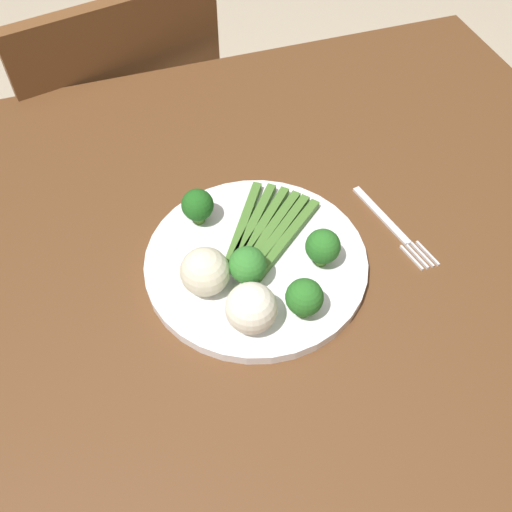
# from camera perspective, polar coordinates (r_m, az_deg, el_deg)

# --- Properties ---
(ground_plane) EXTENTS (6.00, 6.00, 0.02)m
(ground_plane) POSITION_cam_1_polar(r_m,az_deg,el_deg) (1.40, -1.08, -22.53)
(ground_plane) COLOR #B7A88E
(dining_table) EXTENTS (1.23, 1.04, 0.76)m
(dining_table) POSITION_cam_1_polar(r_m,az_deg,el_deg) (0.78, -1.81, -9.19)
(dining_table) COLOR brown
(dining_table) RESTS_ON ground_plane
(chair) EXTENTS (0.48, 0.48, 0.87)m
(chair) POSITION_cam_1_polar(r_m,az_deg,el_deg) (1.33, -13.02, 11.07)
(chair) COLOR brown
(chair) RESTS_ON ground_plane
(plate) EXTENTS (0.28, 0.28, 0.01)m
(plate) POSITION_cam_1_polar(r_m,az_deg,el_deg) (0.73, 0.00, -0.61)
(plate) COLOR white
(plate) RESTS_ON dining_table
(asparagus_bundle) EXTENTS (0.15, 0.16, 0.01)m
(asparagus_bundle) POSITION_cam_1_polar(r_m,az_deg,el_deg) (0.74, 1.01, 2.65)
(asparagus_bundle) COLOR #47752D
(asparagus_bundle) RESTS_ON plate
(broccoli_front) EXTENTS (0.04, 0.04, 0.05)m
(broccoli_front) POSITION_cam_1_polar(r_m,az_deg,el_deg) (0.70, 6.73, 0.92)
(broccoli_front) COLOR #568E33
(broccoli_front) RESTS_ON plate
(broccoli_back) EXTENTS (0.04, 0.04, 0.05)m
(broccoli_back) POSITION_cam_1_polar(r_m,az_deg,el_deg) (0.65, 4.88, -4.20)
(broccoli_back) COLOR #568E33
(broccoli_back) RESTS_ON plate
(broccoli_back_right) EXTENTS (0.04, 0.04, 0.05)m
(broccoli_back_right) POSITION_cam_1_polar(r_m,az_deg,el_deg) (0.74, -5.89, 5.08)
(broccoli_back_right) COLOR #4C7F2B
(broccoli_back_right) RESTS_ON plate
(broccoli_left) EXTENTS (0.05, 0.05, 0.06)m
(broccoli_left) POSITION_cam_1_polar(r_m,az_deg,el_deg) (0.67, -0.86, -0.95)
(broccoli_left) COLOR #609E3D
(broccoli_left) RESTS_ON plate
(cauliflower_mid) EXTENTS (0.06, 0.06, 0.06)m
(cauliflower_mid) POSITION_cam_1_polar(r_m,az_deg,el_deg) (0.67, -5.15, -1.58)
(cauliflower_mid) COLOR beige
(cauliflower_mid) RESTS_ON plate
(cauliflower_front_left) EXTENTS (0.06, 0.06, 0.06)m
(cauliflower_front_left) POSITION_cam_1_polar(r_m,az_deg,el_deg) (0.64, -0.48, -5.27)
(cauliflower_front_left) COLOR white
(cauliflower_front_left) RESTS_ON plate
(fork) EXTENTS (0.05, 0.17, 0.00)m
(fork) POSITION_cam_1_polar(r_m,az_deg,el_deg) (0.79, 13.56, 2.83)
(fork) COLOR silver
(fork) RESTS_ON dining_table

